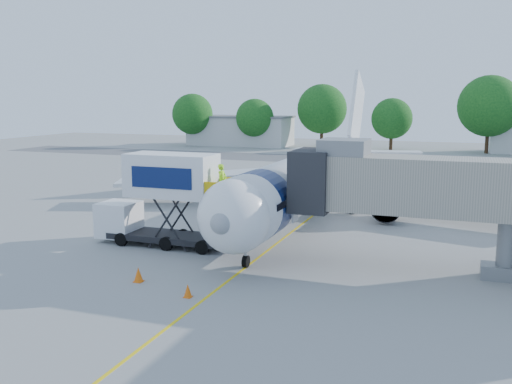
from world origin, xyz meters
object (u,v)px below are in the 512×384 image
(catering_hiloader, at_px, (162,200))
(ground_tug, at_px, (77,309))
(jet_bridge, at_px, (412,186))
(aircraft, at_px, (313,177))

(catering_hiloader, bearing_deg, ground_tug, -76.22)
(jet_bridge, relative_size, ground_tug, 4.02)
(aircraft, relative_size, jet_bridge, 2.71)
(jet_bridge, xyz_separation_m, ground_tug, (-11.34, -11.87, -3.67))
(jet_bridge, height_order, catering_hiloader, jet_bridge)
(jet_bridge, relative_size, catering_hiloader, 1.64)
(aircraft, distance_m, catering_hiloader, 12.77)
(aircraft, height_order, catering_hiloader, aircraft)
(aircraft, xyz_separation_m, ground_tug, (-3.35, -22.99, -2.28))
(jet_bridge, height_order, ground_tug, jet_bridge)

